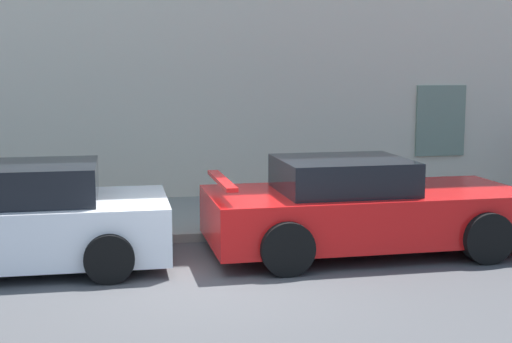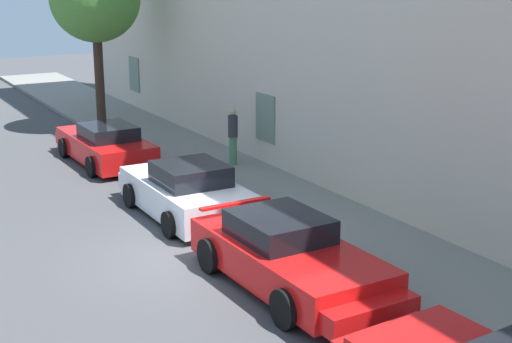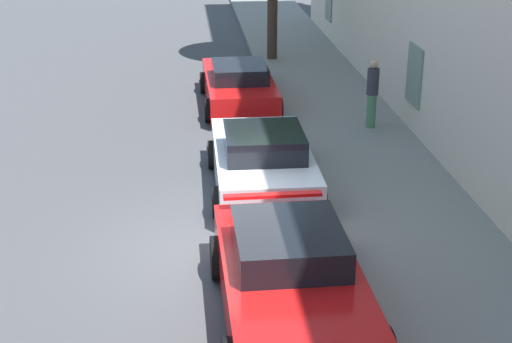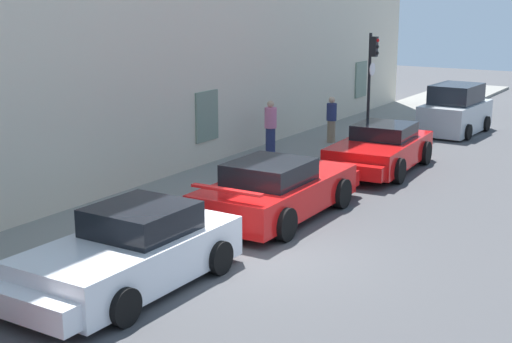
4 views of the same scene
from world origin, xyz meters
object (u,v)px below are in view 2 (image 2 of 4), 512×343
Objects in this scene: sportscar_red_lead at (104,144)px; pedestrian_bystander at (233,135)px; sportscar_yellow_flank at (183,191)px; sportscar_white_middle at (293,259)px.

sportscar_red_lead is 4.37m from pedestrian_bystander.
sportscar_yellow_flank is at bearing -44.40° from pedestrian_bystander.
sportscar_red_lead is 1.07× the size of sportscar_yellow_flank.
sportscar_yellow_flank is 5.38m from sportscar_white_middle.
sportscar_yellow_flank is (6.16, 0.04, 0.03)m from sportscar_red_lead.
pedestrian_bystander is at bearing 48.54° from sportscar_red_lead.
pedestrian_bystander is at bearing 135.60° from sportscar_yellow_flank.
pedestrian_bystander reaches higher than sportscar_white_middle.
sportscar_yellow_flank is at bearing 178.91° from sportscar_white_middle.
sportscar_yellow_flank is at bearing 0.34° from sportscar_red_lead.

